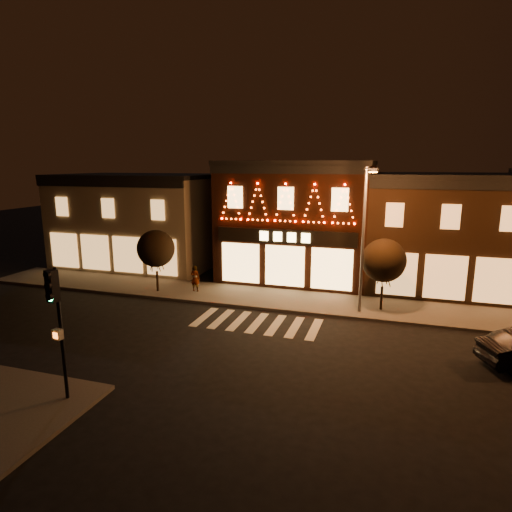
% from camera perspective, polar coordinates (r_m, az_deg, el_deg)
% --- Properties ---
extents(ground, '(120.00, 120.00, 0.00)m').
position_cam_1_polar(ground, '(19.24, -3.48, -12.86)').
color(ground, black).
rests_on(ground, ground).
extents(sidewalk_far, '(44.00, 4.00, 0.15)m').
position_cam_1_polar(sidewalk_far, '(25.93, 7.05, -6.06)').
color(sidewalk_far, '#47423D').
rests_on(sidewalk_far, ground).
extents(building_left, '(12.20, 8.28, 7.30)m').
position_cam_1_polar(building_left, '(36.17, -15.04, 4.62)').
color(building_left, '#7F755A').
rests_on(building_left, ground).
extents(building_pulp, '(10.20, 8.34, 8.30)m').
position_cam_1_polar(building_pulp, '(31.15, 5.63, 4.76)').
color(building_pulp, black).
rests_on(building_pulp, ground).
extents(building_right_a, '(9.20, 8.28, 7.50)m').
position_cam_1_polar(building_right_a, '(30.74, 23.24, 2.98)').
color(building_right_a, '#382313').
rests_on(building_right_a, ground).
extents(traffic_signal_near, '(0.37, 0.49, 4.65)m').
position_cam_1_polar(traffic_signal_near, '(15.72, -24.88, -6.39)').
color(traffic_signal_near, black).
rests_on(traffic_signal_near, sidewalk_near).
extents(streetlamp_mid, '(0.74, 1.78, 7.81)m').
position_cam_1_polar(streetlamp_mid, '(23.32, 14.12, 3.41)').
color(streetlamp_mid, '#59595E').
rests_on(streetlamp_mid, sidewalk_far).
extents(tree_left, '(2.35, 2.35, 3.93)m').
position_cam_1_polar(tree_left, '(27.76, -13.08, 0.96)').
color(tree_left, black).
rests_on(tree_left, sidewalk_far).
extents(tree_right, '(2.39, 2.39, 3.99)m').
position_cam_1_polar(tree_right, '(24.53, 16.51, -0.57)').
color(tree_right, black).
rests_on(tree_right, sidewalk_far).
extents(pedestrian, '(0.63, 0.44, 1.67)m').
position_cam_1_polar(pedestrian, '(27.68, -8.02, -2.95)').
color(pedestrian, gray).
rests_on(pedestrian, sidewalk_far).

